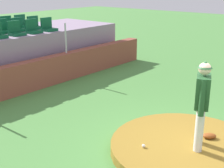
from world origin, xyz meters
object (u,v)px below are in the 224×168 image
Objects in this scene: baseball at (144,146)px; stadium_chair_11 at (3,29)px; stadium_chair_6 at (48,27)px; stadium_chair_5 at (33,29)px; stadium_chair_20 at (22,23)px; stadium_chair_4 at (16,31)px; stadium_chair_12 at (18,27)px; fielding_glove at (209,136)px; stadium_chair_19 at (7,25)px; pitcher at (202,99)px; stadium_chair_13 at (35,25)px.

baseball is 7.55m from stadium_chair_11.
stadium_chair_5 is at bearing 0.03° from stadium_chair_6.
stadium_chair_11 is at bearing 30.61° from stadium_chair_20.
stadium_chair_12 is at bearing -129.22° from stadium_chair_4.
fielding_glove is at bearing -34.55° from baseball.
baseball is 7.69m from stadium_chair_12.
stadium_chair_12 is at bearing 178.10° from stadium_chair_11.
stadium_chair_11 is at bearing 139.64° from fielding_glove.
stadium_chair_4 is 1.40m from stadium_chair_6.
stadium_chair_4 and stadium_chair_12 have the same top height.
stadium_chair_20 reaches higher than fielding_glove.
stadium_chair_12 is 1.00× the size of stadium_chair_19.
stadium_chair_19 is (0.05, 0.82, 0.00)m from stadium_chair_12.
stadium_chair_4 is at bearing 49.87° from stadium_chair_20.
pitcher is 1.13m from fielding_glove.
stadium_chair_12 is at bearing 73.75° from baseball.
pitcher is 3.66× the size of stadium_chair_4.
stadium_chair_6 and stadium_chair_19 have the same top height.
stadium_chair_4 is 0.69m from stadium_chair_5.
pitcher is 7.35m from stadium_chair_5.
stadium_chair_19 reaches higher than fielding_glove.
baseball is 0.15× the size of stadium_chair_19.
stadium_chair_19 is (0.89, 8.90, 1.59)m from fielding_glove.
stadium_chair_5 reaches higher than fielding_glove.
stadium_chair_12 is (-0.02, 0.86, 0.00)m from stadium_chair_5.
stadium_chair_5 is at bearing 127.10° from stadium_chair_11.
stadium_chair_5 is (0.69, -0.03, 0.00)m from stadium_chair_4.
stadium_chair_4 is 1.00× the size of stadium_chair_6.
fielding_glove is 0.60× the size of stadium_chair_11.
stadium_chair_4 and stadium_chair_5 have the same top height.
stadium_chair_11 is at bearing -32.53° from stadium_chair_6.
stadium_chair_4 reaches higher than fielding_glove.
stadium_chair_11 is 1.00× the size of stadium_chair_12.
stadium_chair_6 is 0.85m from stadium_chair_13.
stadium_chair_4 and stadium_chair_6 have the same top height.
fielding_glove is 8.38m from stadium_chair_13.
stadium_chair_11 is at bearing -52.90° from stadium_chair_5.
stadium_chair_5 is (0.86, 7.23, 1.59)m from fielding_glove.
stadium_chair_19 is at bearing 1.40° from stadium_chair_20.
stadium_chair_20 is at bearing 53.64° from pitcher.
stadium_chair_13 is at bearing 68.48° from baseball.
stadium_chair_6 is at bearing -179.97° from stadium_chair_5.
stadium_chair_5 is 1.00× the size of stadium_chair_12.
stadium_chair_4 and stadium_chair_19 have the same top height.
pitcher is at bearing 81.07° from stadium_chair_19.
stadium_chair_5 is at bearing 56.03° from pitcher.
stadium_chair_11 and stadium_chair_20 have the same top height.
stadium_chair_20 is at bearing -130.13° from stadium_chair_4.
stadium_chair_11 is (0.69, 8.08, 0.58)m from pitcher.
stadium_chair_12 is 1.10m from stadium_chair_20.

